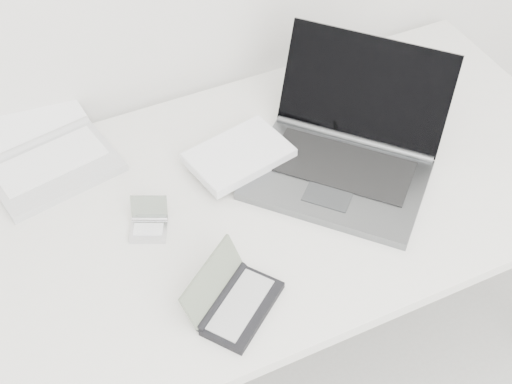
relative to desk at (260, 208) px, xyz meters
name	(u,v)px	position (x,y,z in m)	size (l,w,h in m)	color
desk	(260,208)	(0.00, 0.00, 0.00)	(1.60, 0.80, 0.73)	white
laptop_large	(324,153)	(0.17, 0.02, 0.09)	(0.62, 0.55, 0.25)	slate
netbook_open_white	(43,152)	(-0.42, 0.32, 0.07)	(0.35, 0.41, 0.09)	silver
pda_silver	(149,224)	(-0.26, 0.01, 0.06)	(0.11, 0.11, 0.06)	silver
palmtop_charcoal	(234,301)	(-0.18, -0.25, 0.07)	(0.23, 0.22, 0.10)	black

